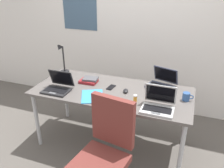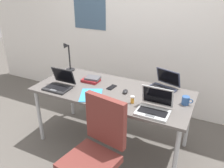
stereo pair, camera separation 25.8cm
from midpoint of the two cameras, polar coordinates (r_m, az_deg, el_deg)
name	(u,v)px [view 2 (the right image)]	position (r m, az deg, el deg)	size (l,w,h in m)	color
ground_plane	(112,142)	(3.02, 2.52, -14.29)	(12.00, 12.00, 0.00)	#56514C
wall_back	(146,25)	(3.44, 10.65, 14.30)	(6.00, 0.13, 2.60)	silver
desk	(112,95)	(2.64, 2.80, -2.75)	(1.80, 0.80, 0.74)	#595451
desk_lamp	(68,57)	(3.13, -8.61, 6.55)	(0.12, 0.18, 0.40)	black
laptop_back_right	(163,85)	(2.73, 15.32, -0.41)	(0.37, 0.35, 0.22)	#33384C
laptop_front_right	(154,107)	(2.25, 13.68, -5.78)	(0.31, 0.27, 0.23)	#B7BABC
laptop_back_left	(59,84)	(2.70, -10.34, -0.15)	(0.30, 0.27, 0.22)	#232326
computer_mouse	(125,91)	(2.57, 6.20, -1.93)	(0.06, 0.10, 0.03)	black
cell_phone	(112,87)	(2.68, 2.67, -0.88)	(0.06, 0.14, 0.01)	black
pill_bottle	(132,99)	(2.36, 8.23, -3.91)	(0.04, 0.04, 0.08)	gold
book_stack	(92,79)	(2.83, -2.52, 1.10)	(0.22, 0.17, 0.06)	maroon
paper_folder_front_right	(91,95)	(2.50, -2.29, -2.86)	(0.23, 0.31, 0.01)	#338CC6
coffee_mug	(186,101)	(2.47, 20.77, -3.94)	(0.11, 0.08, 0.09)	#2D518C
office_chair	(95,159)	(2.21, -0.76, -18.35)	(0.52, 0.57, 0.97)	black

